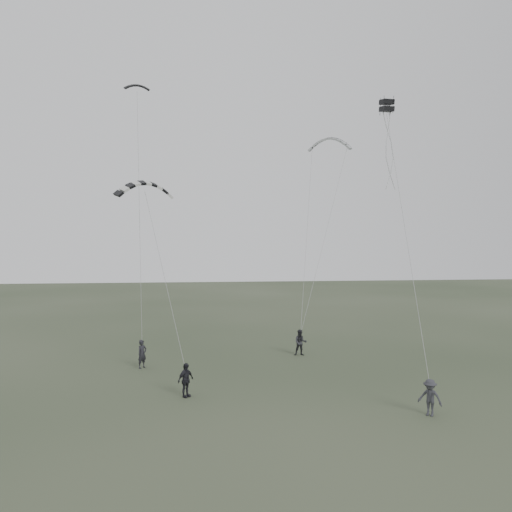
{
  "coord_description": "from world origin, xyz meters",
  "views": [
    {
      "loc": [
        -2.37,
        -26.29,
        8.35
      ],
      "look_at": [
        0.96,
        5.54,
        7.24
      ],
      "focal_mm": 35.0,
      "sensor_mm": 36.0,
      "label": 1
    }
  ],
  "objects": [
    {
      "name": "flyer_center",
      "position": [
        -3.35,
        -0.04,
        0.9
      ],
      "size": [
        1.05,
        1.06,
        1.8
      ],
      "primitive_type": "imported",
      "rotation": [
        0.0,
        0.0,
        0.81
      ],
      "color": "black",
      "rests_on": "ground"
    },
    {
      "name": "kite_striped",
      "position": [
        -5.87,
        4.14,
        11.68
      ],
      "size": [
        3.64,
        2.33,
        1.5
      ],
      "primitive_type": null,
      "rotation": [
        0.28,
        0.0,
        0.36
      ],
      "color": "black",
      "rests_on": "flyer_center"
    },
    {
      "name": "flyer_far",
      "position": [
        8.2,
        -4.06,
        0.87
      ],
      "size": [
        1.26,
        1.23,
        1.74
      ],
      "primitive_type": "imported",
      "rotation": [
        0.0,
        0.0,
        -0.74
      ],
      "color": "#2D2D32",
      "rests_on": "ground"
    },
    {
      "name": "flyer_right",
      "position": [
        4.48,
        8.57,
        0.92
      ],
      "size": [
        0.96,
        0.78,
        1.84
      ],
      "primitive_type": "imported",
      "rotation": [
        0.0,
        0.0,
        -0.1
      ],
      "color": "black",
      "rests_on": "ground"
    },
    {
      "name": "kite_box",
      "position": [
        9.18,
        4.51,
        16.77
      ],
      "size": [
        0.83,
        0.91,
        0.84
      ],
      "primitive_type": null,
      "rotation": [
        0.14,
        0.0,
        0.15
      ],
      "color": "black",
      "rests_on": "flyer_far"
    },
    {
      "name": "flyer_left",
      "position": [
        -6.36,
        6.18,
        0.91
      ],
      "size": [
        0.77,
        0.79,
        1.83
      ],
      "primitive_type": "imported",
      "rotation": [
        0.0,
        0.0,
        0.82
      ],
      "color": "black",
      "rests_on": "ground"
    },
    {
      "name": "kite_dark_small",
      "position": [
        -6.93,
        9.23,
        18.95
      ],
      "size": [
        1.8,
        0.98,
        0.7
      ],
      "primitive_type": null,
      "rotation": [
        0.4,
        0.0,
        0.18
      ],
      "color": "black",
      "rests_on": "flyer_left"
    },
    {
      "name": "ground",
      "position": [
        0.0,
        0.0,
        0.0
      ],
      "size": [
        140.0,
        140.0,
        0.0
      ],
      "primitive_type": "plane",
      "color": "#2A3622",
      "rests_on": "ground"
    },
    {
      "name": "kite_pale_large",
      "position": [
        8.36,
        15.81,
        16.91
      ],
      "size": [
        3.88,
        2.54,
        1.69
      ],
      "primitive_type": null,
      "rotation": [
        0.2,
        0.0,
        -0.41
      ],
      "color": "#989B9D",
      "rests_on": "flyer_right"
    }
  ]
}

